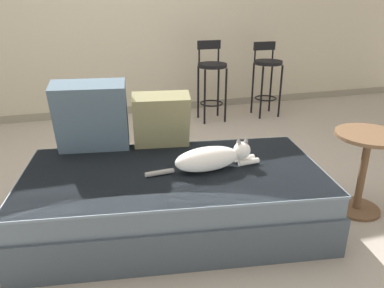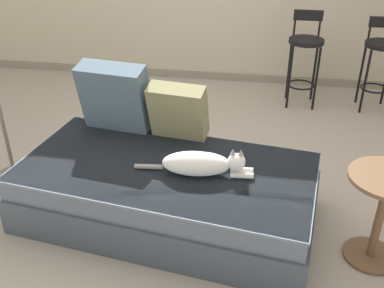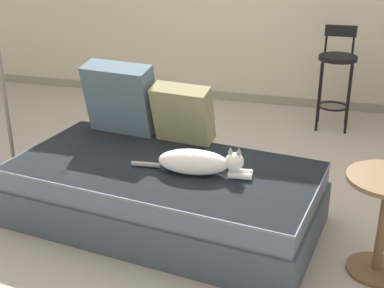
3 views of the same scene
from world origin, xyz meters
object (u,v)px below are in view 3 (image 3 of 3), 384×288
Objects in this scene: couch at (165,194)px; throw_pillow_corner at (121,98)px; throw_pillow_middle at (183,114)px; cat at (198,162)px; bar_stool_near_window at (337,69)px.

throw_pillow_corner reaches higher than couch.
couch is at bearing -91.16° from throw_pillow_middle.
throw_pillow_corner is 1.23× the size of throw_pillow_middle.
throw_pillow_middle is at bearing -8.23° from throw_pillow_corner.
throw_pillow_middle reaches higher than cat.
throw_pillow_corner is at bearing 171.77° from throw_pillow_middle.
couch is 0.56m from throw_pillow_middle.
couch is 3.91× the size of throw_pillow_corner.
couch is 2.70× the size of cat.
bar_stool_near_window reaches higher than couch.
bar_stool_near_window is (0.95, 1.68, -0.05)m from throw_pillow_middle.
cat is (0.23, -0.44, -0.13)m from throw_pillow_middle.
throw_pillow_corner is 2.15m from bar_stool_near_window.
couch is at bearing -114.93° from bar_stool_near_window.
cat is at bearing -13.19° from couch.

